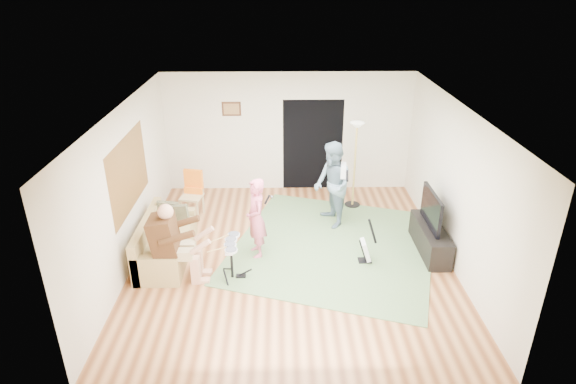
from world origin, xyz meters
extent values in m
plane|color=brown|center=(0.00, 0.00, 0.00)|extent=(6.00, 6.00, 0.00)
plane|color=white|center=(0.00, 0.00, 2.70)|extent=(6.00, 6.00, 0.00)
plane|color=brown|center=(-2.74, 0.20, 1.55)|extent=(0.00, 2.05, 2.05)
plane|color=black|center=(0.55, 2.99, 1.05)|extent=(2.10, 0.00, 2.10)
cube|color=#3F2314|center=(-1.25, 2.99, 1.90)|extent=(0.42, 0.03, 0.32)
cube|color=#537547|center=(0.79, 0.32, 0.01)|extent=(4.45, 4.55, 0.02)
cube|color=tan|center=(-2.20, 0.01, 0.19)|extent=(0.75, 1.50, 0.37)
cube|color=tan|center=(-2.52, 0.01, 0.38)|extent=(0.14, 1.86, 0.75)
cube|color=tan|center=(-2.20, 0.85, 0.27)|extent=(0.75, 0.18, 0.53)
cube|color=tan|center=(-2.20, -0.84, 0.27)|extent=(0.75, 0.18, 0.53)
cube|color=#482914|center=(-2.05, -0.64, 0.82)|extent=(0.38, 0.49, 0.63)
sphere|color=tan|center=(-1.98, -0.64, 1.24)|extent=(0.25, 0.25, 0.25)
cylinder|color=black|center=(-1.00, -0.64, 0.33)|extent=(0.04, 0.04, 0.63)
cube|color=silver|center=(-1.00, -0.64, 0.64)|extent=(0.12, 0.63, 0.04)
imported|color=#D15B79|center=(-0.62, 0.08, 0.73)|extent=(0.49, 0.61, 1.46)
imported|color=slate|center=(0.82, 1.19, 0.86)|extent=(0.85, 0.97, 1.71)
cube|color=black|center=(1.28, -0.20, 0.02)|extent=(0.23, 0.19, 0.03)
cube|color=silver|center=(1.28, -0.20, 0.24)|extent=(0.18, 0.27, 0.36)
cylinder|color=black|center=(1.37, -0.20, 0.61)|extent=(0.19, 0.04, 0.47)
cylinder|color=black|center=(1.37, 2.03, 0.01)|extent=(0.33, 0.33, 0.03)
cylinder|color=tan|center=(1.37, 2.03, 0.90)|extent=(0.04, 0.04, 1.76)
cone|color=white|center=(1.37, 2.03, 1.80)|extent=(0.29, 0.29, 0.12)
cube|color=tan|center=(-2.01, 1.59, 0.44)|extent=(0.48, 0.48, 0.04)
cube|color=orange|center=(-2.01, 1.77, 0.76)|extent=(0.40, 0.15, 0.41)
cube|color=black|center=(2.50, 0.13, 0.25)|extent=(0.40, 1.40, 0.50)
cube|color=black|center=(2.45, 0.13, 0.85)|extent=(0.06, 1.01, 0.64)
camera|label=1|loc=(-0.19, -7.34, 4.63)|focal=30.00mm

